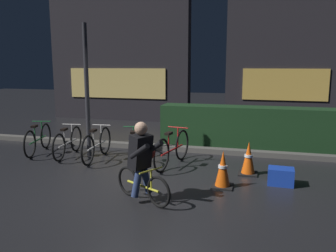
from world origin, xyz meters
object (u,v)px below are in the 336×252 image
(parked_bike_center_right, at_px, (133,146))
(traffic_cone_far, at_px, (248,159))
(street_post, at_px, (87,91))
(parked_bike_center_left, at_px, (97,145))
(blue_crate, at_px, (281,176))
(cyclist, at_px, (142,161))
(parked_bike_right_mid, at_px, (172,149))
(parked_bike_left_mid, at_px, (68,142))
(traffic_cone_near, at_px, (223,170))
(parked_bike_leftmost, at_px, (38,139))

(parked_bike_center_right, height_order, traffic_cone_far, parked_bike_center_right)
(street_post, xyz_separation_m, parked_bike_center_left, (0.32, -0.24, -1.16))
(street_post, bearing_deg, parked_bike_center_left, -36.66)
(parked_bike_center_left, height_order, blue_crate, parked_bike_center_left)
(traffic_cone_far, relative_size, cyclist, 0.52)
(parked_bike_center_right, xyz_separation_m, parked_bike_right_mid, (0.91, -0.12, 0.02))
(parked_bike_left_mid, distance_m, traffic_cone_near, 3.86)
(traffic_cone_far, bearing_deg, street_post, 172.88)
(parked_bike_left_mid, distance_m, parked_bike_right_mid, 2.53)
(traffic_cone_near, relative_size, cyclist, 0.52)
(traffic_cone_near, bearing_deg, parked_bike_right_mid, 138.55)
(street_post, distance_m, traffic_cone_near, 3.67)
(traffic_cone_near, distance_m, cyclist, 1.49)
(parked_bike_left_mid, distance_m, traffic_cone_far, 4.09)
(parked_bike_leftmost, height_order, parked_bike_right_mid, parked_bike_right_mid)
(traffic_cone_far, distance_m, blue_crate, 0.75)
(parked_bike_left_mid, height_order, parked_bike_center_right, parked_bike_center_right)
(parked_bike_leftmost, height_order, blue_crate, parked_bike_leftmost)
(parked_bike_center_right, height_order, blue_crate, parked_bike_center_right)
(street_post, xyz_separation_m, cyclist, (2.10, -2.22, -0.87))
(traffic_cone_near, height_order, cyclist, cyclist)
(street_post, distance_m, parked_bike_center_right, 1.64)
(parked_bike_left_mid, bearing_deg, parked_bike_center_right, -96.86)
(street_post, distance_m, parked_bike_center_left, 1.22)
(parked_bike_left_mid, distance_m, cyclist, 3.31)
(parked_bike_leftmost, xyz_separation_m, parked_bike_right_mid, (3.37, -0.20, 0.02))
(parked_bike_center_left, distance_m, parked_bike_right_mid, 1.74)
(parked_bike_leftmost, xyz_separation_m, traffic_cone_near, (4.53, -1.23, -0.02))
(traffic_cone_near, height_order, blue_crate, traffic_cone_near)
(parked_bike_left_mid, xyz_separation_m, traffic_cone_far, (4.08, -0.30, -0.01))
(parked_bike_left_mid, xyz_separation_m, traffic_cone_near, (3.69, -1.15, -0.01))
(traffic_cone_far, bearing_deg, parked_bike_left_mid, 175.73)
(parked_bike_left_mid, relative_size, traffic_cone_near, 2.37)
(parked_bike_right_mid, bearing_deg, blue_crate, -96.04)
(traffic_cone_near, bearing_deg, cyclist, -140.78)
(traffic_cone_far, relative_size, blue_crate, 1.47)
(traffic_cone_far, xyz_separation_m, blue_crate, (0.58, -0.45, -0.16))
(street_post, height_order, traffic_cone_near, street_post)
(parked_bike_center_right, bearing_deg, parked_bike_right_mid, -116.43)
(parked_bike_leftmost, distance_m, traffic_cone_near, 4.69)
(traffic_cone_near, xyz_separation_m, traffic_cone_far, (0.39, 0.85, -0.00))
(parked_bike_center_left, bearing_deg, parked_bike_left_mid, 79.29)
(parked_bike_right_mid, relative_size, cyclist, 1.34)
(cyclist, bearing_deg, street_post, 162.12)
(parked_bike_right_mid, bearing_deg, parked_bike_left_mid, 97.50)
(parked_bike_left_mid, relative_size, parked_bike_center_left, 0.95)
(street_post, distance_m, traffic_cone_far, 3.83)
(parked_bike_leftmost, bearing_deg, parked_bike_right_mid, -106.93)
(traffic_cone_far, bearing_deg, traffic_cone_near, -114.85)
(street_post, distance_m, parked_bike_right_mid, 2.37)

